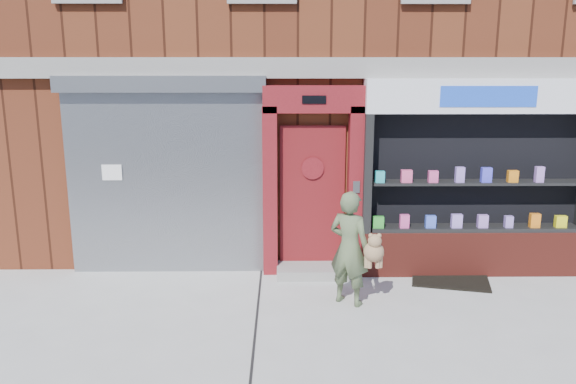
{
  "coord_description": "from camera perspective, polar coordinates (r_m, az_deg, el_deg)",
  "views": [
    {
      "loc": [
        -1.22,
        -6.51,
        3.17
      ],
      "look_at": [
        -1.14,
        1.0,
        1.49
      ],
      "focal_mm": 35.0,
      "sensor_mm": 36.0,
      "label": 1
    }
  ],
  "objects": [
    {
      "name": "ground",
      "position": [
        7.35,
        9.23,
        -13.11
      ],
      "size": [
        80.0,
        80.0,
        0.0
      ],
      "primitive_type": "plane",
      "color": "#9E9E99",
      "rests_on": "ground"
    },
    {
      "name": "woman",
      "position": [
        7.61,
        6.44,
        -5.7
      ],
      "size": [
        0.78,
        0.63,
        1.57
      ],
      "color": "#505F3E",
      "rests_on": "ground"
    },
    {
      "name": "doormat",
      "position": [
        8.95,
        16.15,
        -8.53
      ],
      "size": [
        1.28,
        1.03,
        0.03
      ],
      "primitive_type": "cube",
      "rotation": [
        0.0,
        0.0,
        -0.24
      ],
      "color": "black",
      "rests_on": "ground"
    },
    {
      "name": "pharmacy_bay",
      "position": [
        9.02,
        18.58,
        0.47
      ],
      "size": [
        3.5,
        0.41,
        3.0
      ],
      "color": "maroon",
      "rests_on": "ground"
    },
    {
      "name": "shutter_bay",
      "position": [
        8.75,
        -12.39,
        2.79
      ],
      "size": [
        3.1,
        0.3,
        3.04
      ],
      "color": "gray",
      "rests_on": "ground"
    },
    {
      "name": "red_door_bay",
      "position": [
        8.56,
        2.53,
        1.08
      ],
      "size": [
        1.52,
        0.58,
        2.9
      ],
      "color": "#5E1015",
      "rests_on": "ground"
    },
    {
      "name": "building",
      "position": [
        12.59,
        5.14,
        16.37
      ],
      "size": [
        12.0,
        8.16,
        8.0
      ],
      "color": "#502112",
      "rests_on": "ground"
    }
  ]
}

